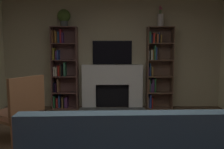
# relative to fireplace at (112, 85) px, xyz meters

# --- Properties ---
(wall_back_accent) EXTENTS (5.42, 0.06, 2.78)m
(wall_back_accent) POSITION_rel_fireplace_xyz_m (0.00, 0.15, 0.83)
(wall_back_accent) COLOR tan
(wall_back_accent) RESTS_ON ground_plane
(fireplace) EXTENTS (1.56, 0.53, 1.05)m
(fireplace) POSITION_rel_fireplace_xyz_m (0.00, 0.00, 0.00)
(fireplace) COLOR white
(fireplace) RESTS_ON ground_plane
(tv) EXTENTS (0.95, 0.06, 0.57)m
(tv) POSITION_rel_fireplace_xyz_m (0.00, 0.09, 0.79)
(tv) COLOR black
(tv) RESTS_ON fireplace
(bookshelf_left) EXTENTS (0.61, 0.33, 1.95)m
(bookshelf_left) POSITION_rel_fireplace_xyz_m (-1.19, -0.00, 0.37)
(bookshelf_left) COLOR brown
(bookshelf_left) RESTS_ON ground_plane
(bookshelf_right) EXTENTS (0.61, 0.34, 1.95)m
(bookshelf_right) POSITION_rel_fireplace_xyz_m (1.06, -0.01, 0.44)
(bookshelf_right) COLOR brown
(bookshelf_right) RESTS_ON ground_plane
(potted_plant) EXTENTS (0.30, 0.30, 0.40)m
(potted_plant) POSITION_rel_fireplace_xyz_m (-1.13, -0.03, 1.62)
(potted_plant) COLOR #4A5353
(potted_plant) RESTS_ON bookshelf_left
(vase_with_flowers) EXTENTS (0.14, 0.14, 0.49)m
(vase_with_flowers) POSITION_rel_fireplace_xyz_m (1.13, -0.03, 1.56)
(vase_with_flowers) COLOR silver
(vase_with_flowers) RESTS_ON bookshelf_right
(armchair) EXTENTS (0.82, 0.82, 1.06)m
(armchair) POSITION_rel_fireplace_xyz_m (-1.41, -2.22, -0.02)
(armchair) COLOR brown
(armchair) RESTS_ON ground_plane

